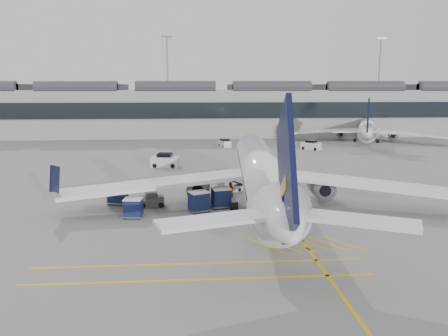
{
  "coord_description": "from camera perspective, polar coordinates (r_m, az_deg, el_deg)",
  "views": [
    {
      "loc": [
        1.69,
        -37.62,
        11.63
      ],
      "look_at": [
        4.65,
        3.47,
        4.0
      ],
      "focal_mm": 35.0,
      "sensor_mm": 36.0,
      "label": 1
    }
  ],
  "objects": [
    {
      "name": "baggage_cart_c",
      "position": [
        45.4,
        -13.71,
        -3.3
      ],
      "size": [
        2.19,
        1.97,
        1.95
      ],
      "rotation": [
        0.0,
        0.0,
        -0.27
      ],
      "color": "gray",
      "rests_on": "ground"
    },
    {
      "name": "ground",
      "position": [
        39.41,
        -6.44,
        -6.74
      ],
      "size": [
        220.0,
        220.0,
        0.0
      ],
      "primitive_type": "plane",
      "color": "gray",
      "rests_on": "ground"
    },
    {
      "name": "airliner_far",
      "position": [
        100.25,
        18.17,
        4.96
      ],
      "size": [
        31.46,
        34.79,
        9.78
      ],
      "rotation": [
        0.0,
        0.0,
        -0.38
      ],
      "color": "white",
      "rests_on": "ground"
    },
    {
      "name": "terminal",
      "position": [
        109.7,
        -5.04,
        7.58
      ],
      "size": [
        200.0,
        20.45,
        12.4
      ],
      "color": "#9E9E99",
      "rests_on": "ground"
    },
    {
      "name": "service_van_left",
      "position": [
        65.11,
        -7.72,
        0.93
      ],
      "size": [
        4.3,
        2.65,
        2.06
      ],
      "rotation": [
        0.0,
        0.0,
        -0.17
      ],
      "color": "silver",
      "rests_on": "ground"
    },
    {
      "name": "service_van_right",
      "position": [
        84.24,
        11.29,
        2.91
      ],
      "size": [
        3.89,
        3.57,
        1.82
      ],
      "rotation": [
        0.0,
        0.0,
        -0.66
      ],
      "color": "silver",
      "rests_on": "ground"
    },
    {
      "name": "airliner_main",
      "position": [
        43.13,
        4.88,
        -0.64
      ],
      "size": [
        38.93,
        42.66,
        11.34
      ],
      "rotation": [
        0.0,
        0.0,
        -0.07
      ],
      "color": "white",
      "rests_on": "ground"
    },
    {
      "name": "ramp_agent_b",
      "position": [
        45.53,
        0.79,
        -3.05
      ],
      "size": [
        1.0,
        0.81,
        1.94
      ],
      "primitive_type": "imported",
      "rotation": [
        0.0,
        0.0,
        3.23
      ],
      "color": "orange",
      "rests_on": "ground"
    },
    {
      "name": "belt_loader",
      "position": [
        49.42,
        0.27,
        -2.52
      ],
      "size": [
        4.34,
        2.69,
        1.73
      ],
      "rotation": [
        0.0,
        0.0,
        0.39
      ],
      "color": "beige",
      "rests_on": "ground"
    },
    {
      "name": "baggage_cart_d",
      "position": [
        40.39,
        -11.76,
        -5.05
      ],
      "size": [
        1.84,
        1.57,
        1.79
      ],
      "rotation": [
        0.0,
        0.0,
        -0.1
      ],
      "color": "gray",
      "rests_on": "ground"
    },
    {
      "name": "safety_cone_engine",
      "position": [
        50.48,
        14.01,
        -2.82
      ],
      "size": [
        0.4,
        0.4,
        0.55
      ],
      "primitive_type": "cone",
      "color": "#F24C0A",
      "rests_on": "ground"
    },
    {
      "name": "apron_markings",
      "position": [
        49.72,
        5.62,
        -3.08
      ],
      "size": [
        0.25,
        60.0,
        0.01
      ],
      "primitive_type": "cube",
      "color": "gold",
      "rests_on": "ground"
    },
    {
      "name": "light_masts",
      "position": [
        123.7,
        -5.8,
        11.76
      ],
      "size": [
        113.0,
        0.6,
        25.45
      ],
      "color": "slate",
      "rests_on": "ground"
    },
    {
      "name": "ramp_agent_a",
      "position": [
        43.32,
        -0.46,
        -3.83
      ],
      "size": [
        0.76,
        0.61,
        1.82
      ],
      "primitive_type": "imported",
      "rotation": [
        0.0,
        0.0,
        0.3
      ],
      "color": "orange",
      "rests_on": "ground"
    },
    {
      "name": "safety_cone_nose",
      "position": [
        57.88,
        7.29,
        -0.93
      ],
      "size": [
        0.37,
        0.37,
        0.52
      ],
      "primitive_type": "cone",
      "color": "#F24C0A",
      "rests_on": "ground"
    },
    {
      "name": "pushback_tug",
      "position": [
        43.87,
        -9.44,
        -4.21
      ],
      "size": [
        2.6,
        1.8,
        1.35
      ],
      "rotation": [
        0.0,
        0.0,
        0.14
      ],
      "color": "#4D4F43",
      "rests_on": "ground"
    },
    {
      "name": "baggage_cart_a",
      "position": [
        42.77,
        -0.37,
        -3.83
      ],
      "size": [
        2.15,
        1.9,
        1.96
      ],
      "rotation": [
        0.0,
        0.0,
        0.22
      ],
      "color": "gray",
      "rests_on": "ground"
    },
    {
      "name": "baggage_cart_b",
      "position": [
        41.47,
        -3.29,
        -4.31
      ],
      "size": [
        2.32,
        2.15,
        1.96
      ],
      "rotation": [
        0.0,
        0.0,
        0.41
      ],
      "color": "gray",
      "rests_on": "ground"
    },
    {
      "name": "service_van_mid",
      "position": [
        86.51,
        0.1,
        3.25
      ],
      "size": [
        2.46,
        3.52,
        1.64
      ],
      "rotation": [
        0.0,
        0.0,
        1.87
      ],
      "color": "silver",
      "rests_on": "ground"
    }
  ]
}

